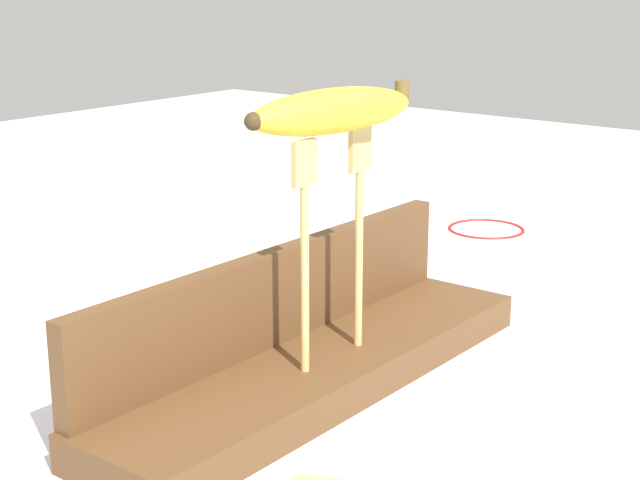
{
  "coord_description": "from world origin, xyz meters",
  "views": [
    {
      "loc": [
        -0.62,
        -0.49,
        0.35
      ],
      "look_at": [
        0.0,
        0.0,
        0.13
      ],
      "focal_mm": 55.95,
      "sensor_mm": 36.0,
      "label": 1
    }
  ],
  "objects": [
    {
      "name": "ground_plane",
      "position": [
        0.0,
        0.0,
        0.0
      ],
      "size": [
        3.0,
        3.0,
        0.0
      ],
      "primitive_type": "plane",
      "color": "silver"
    },
    {
      "name": "wooden_board",
      "position": [
        0.0,
        0.0,
        0.02
      ],
      "size": [
        0.47,
        0.11,
        0.03
      ],
      "primitive_type": "cube",
      "color": "brown",
      "rests_on": "ground"
    },
    {
      "name": "board_backstop",
      "position": [
        0.0,
        0.05,
        0.07
      ],
      "size": [
        0.46,
        0.02,
        0.08
      ],
      "primitive_type": "cube",
      "color": "brown",
      "rests_on": "wooden_board"
    },
    {
      "name": "fork_stand_center",
      "position": [
        0.0,
        -0.01,
        0.14
      ],
      "size": [
        0.1,
        0.01,
        0.19
      ],
      "color": "tan",
      "rests_on": "wooden_board"
    },
    {
      "name": "banana_raised_center",
      "position": [
        -0.0,
        -0.01,
        0.24
      ],
      "size": [
        0.17,
        0.07,
        0.04
      ],
      "color": "yellow",
      "rests_on": "fork_stand_center"
    },
    {
      "name": "wire_coil",
      "position": [
        0.55,
        0.15,
        0.0
      ],
      "size": [
        0.1,
        0.1,
        0.0
      ],
      "primitive_type": "torus",
      "color": "red",
      "rests_on": "ground"
    }
  ]
}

